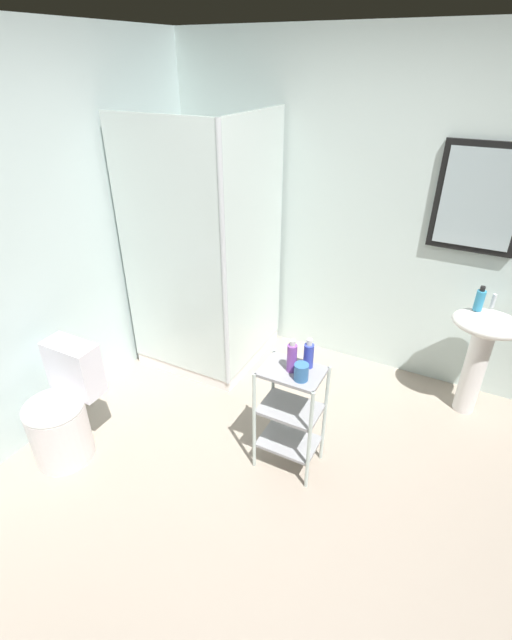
{
  "coord_description": "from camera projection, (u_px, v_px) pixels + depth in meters",
  "views": [
    {
      "loc": [
        0.64,
        -1.52,
        2.3
      ],
      "look_at": [
        -0.39,
        0.45,
        1.0
      ],
      "focal_mm": 25.43,
      "sensor_mm": 36.0,
      "label": 1
    }
  ],
  "objects": [
    {
      "name": "rinse_cup",
      "position": [
        301.0,
        372.0,
        2.5
      ],
      "size": [
        0.08,
        0.08,
        0.1
      ],
      "primitive_type": "cylinder",
      "color": "#3870B2",
      "rests_on": "storage_cart"
    },
    {
      "name": "conditioner_bottle_purple",
      "position": [
        292.0,
        357.0,
        2.55
      ],
      "size": [
        0.06,
        0.06,
        0.2
      ],
      "color": "purple",
      "rests_on": "storage_cart"
    },
    {
      "name": "hand_soap_bottle",
      "position": [
        480.0,
        300.0,
        3.03
      ],
      "size": [
        0.06,
        0.06,
        0.18
      ],
      "color": "#389ED1",
      "rests_on": "pedestal_sink"
    },
    {
      "name": "toilet",
      "position": [
        63.0,
        414.0,
        2.9
      ],
      "size": [
        0.37,
        0.49,
        0.76
      ],
      "color": "white",
      "rests_on": "ground_plane"
    },
    {
      "name": "shampoo_bottle_blue",
      "position": [
        309.0,
        355.0,
        2.59
      ],
      "size": [
        0.06,
        0.06,
        0.19
      ],
      "color": "#3647C0",
      "rests_on": "storage_cart"
    },
    {
      "name": "wall_left",
      "position": [
        4.0,
        260.0,
        2.69
      ],
      "size": [
        0.1,
        4.2,
        2.5
      ],
      "primitive_type": "cube",
      "color": "silver",
      "rests_on": "ground_plane"
    },
    {
      "name": "sink_faucet",
      "position": [
        493.0,
        301.0,
        3.08
      ],
      "size": [
        0.03,
        0.03,
        0.1
      ],
      "primitive_type": "cylinder",
      "color": "silver",
      "rests_on": "pedestal_sink"
    },
    {
      "name": "pedestal_sink",
      "position": [
        482.0,
        344.0,
        3.13
      ],
      "size": [
        0.46,
        0.37,
        0.81
      ],
      "color": "white",
      "rests_on": "ground_plane"
    },
    {
      "name": "storage_cart",
      "position": [
        290.0,
        411.0,
        2.75
      ],
      "size": [
        0.38,
        0.28,
        0.74
      ],
      "color": "silver",
      "rests_on": "ground_plane"
    },
    {
      "name": "ground_plane",
      "position": [
        281.0,
        524.0,
        2.59
      ],
      "size": [
        4.2,
        4.2,
        0.02
      ],
      "primitive_type": "cube",
      "color": "#A39383"
    },
    {
      "name": "wall_back",
      "position": [
        391.0,
        219.0,
        3.36
      ],
      "size": [
        4.2,
        0.14,
        2.5
      ],
      "color": "silver",
      "rests_on": "ground_plane"
    },
    {
      "name": "shower_stall",
      "position": [
        212.0,
        312.0,
        3.76
      ],
      "size": [
        0.92,
        0.92,
        2.0
      ],
      "color": "white",
      "rests_on": "ground_plane"
    }
  ]
}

